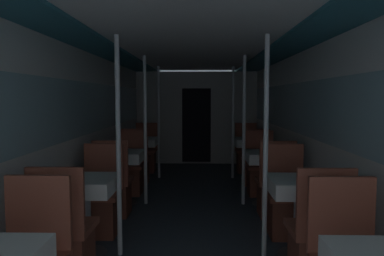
{
  "coord_description": "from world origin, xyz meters",
  "views": [
    {
      "loc": [
        0.07,
        -0.89,
        1.49
      ],
      "look_at": [
        0.0,
        2.65,
        1.2
      ],
      "focal_mm": 35.0,
      "sensor_mm": 36.0,
      "label": 1
    }
  ],
  "objects_px": {
    "chair_right_near_1": "(317,248)",
    "chair_right_near_3": "(254,168)",
    "support_pole_left_1": "(118,147)",
    "chair_left_near_2": "(114,192)",
    "chair_left_far_1": "(100,207)",
    "support_pole_left_3": "(159,122)",
    "chair_right_far_1": "(286,208)",
    "chair_left_near_1": "(65,246)",
    "chair_right_far_3": "(247,157)",
    "support_pole_right_3": "(233,123)",
    "dining_table_left_3": "(141,145)",
    "dining_table_left_1": "(85,191)",
    "dining_table_left_2": "(122,161)",
    "support_pole_left_2": "(145,131)",
    "dining_table_right_2": "(267,161)",
    "chair_right_near_2": "(274,193)",
    "chair_right_far_2": "(260,175)",
    "chair_left_near_3": "(137,167)",
    "dining_table_right_1": "(300,193)",
    "chair_left_far_3": "(146,157)",
    "chair_left_far_2": "(130,175)",
    "dining_table_right_3": "(250,145)",
    "support_pole_right_2": "(244,131)",
    "support_pole_right_1": "(266,147)"
  },
  "relations": [
    {
      "from": "chair_right_near_1",
      "to": "chair_right_near_3",
      "type": "height_order",
      "value": "same"
    },
    {
      "from": "support_pole_left_1",
      "to": "chair_left_near_2",
      "type": "height_order",
      "value": "support_pole_left_1"
    },
    {
      "from": "chair_left_far_1",
      "to": "support_pole_left_1",
      "type": "relative_size",
      "value": 0.47
    },
    {
      "from": "support_pole_left_3",
      "to": "chair_right_far_1",
      "type": "relative_size",
      "value": 2.12
    },
    {
      "from": "chair_right_near_1",
      "to": "chair_left_near_1",
      "type": "bearing_deg",
      "value": 180.0
    },
    {
      "from": "chair_right_far_1",
      "to": "chair_right_far_3",
      "type": "xyz_separation_m",
      "value": [
        0.0,
        3.42,
        0.0
      ]
    },
    {
      "from": "support_pole_right_3",
      "to": "support_pole_left_1",
      "type": "bearing_deg",
      "value": -111.76
    },
    {
      "from": "dining_table_left_3",
      "to": "chair_right_far_1",
      "type": "distance_m",
      "value": 3.54
    },
    {
      "from": "support_pole_left_1",
      "to": "support_pole_right_3",
      "type": "relative_size",
      "value": 1.0
    },
    {
      "from": "dining_table_left_1",
      "to": "dining_table_left_2",
      "type": "height_order",
      "value": "same"
    },
    {
      "from": "dining_table_left_1",
      "to": "support_pole_left_3",
      "type": "xyz_separation_m",
      "value": [
        0.33,
        3.42,
        0.42
      ]
    },
    {
      "from": "dining_table_left_1",
      "to": "dining_table_left_2",
      "type": "xyz_separation_m",
      "value": [
        0.0,
        1.71,
        0.0
      ]
    },
    {
      "from": "dining_table_left_1",
      "to": "chair_left_near_1",
      "type": "bearing_deg",
      "value": -90.0
    },
    {
      "from": "support_pole_left_2",
      "to": "support_pole_left_1",
      "type": "bearing_deg",
      "value": -90.0
    },
    {
      "from": "dining_table_right_2",
      "to": "support_pole_right_3",
      "type": "relative_size",
      "value": 0.36
    },
    {
      "from": "chair_right_far_1",
      "to": "chair_right_near_2",
      "type": "distance_m",
      "value": 0.64
    },
    {
      "from": "support_pole_left_2",
      "to": "dining_table_right_2",
      "type": "xyz_separation_m",
      "value": [
        1.69,
        -0.0,
        -0.42
      ]
    },
    {
      "from": "support_pole_left_2",
      "to": "chair_right_near_2",
      "type": "bearing_deg",
      "value": -17.58
    },
    {
      "from": "chair_right_far_1",
      "to": "dining_table_right_2",
      "type": "height_order",
      "value": "chair_right_far_1"
    },
    {
      "from": "support_pole_left_1",
      "to": "support_pole_left_3",
      "type": "bearing_deg",
      "value": 90.0
    },
    {
      "from": "dining_table_left_2",
      "to": "chair_right_near_3",
      "type": "relative_size",
      "value": 0.76
    },
    {
      "from": "chair_left_far_1",
      "to": "chair_right_far_3",
      "type": "relative_size",
      "value": 1.0
    },
    {
      "from": "chair_left_far_1",
      "to": "dining_table_left_2",
      "type": "xyz_separation_m",
      "value": [
        0.0,
        1.18,
        0.31
      ]
    },
    {
      "from": "dining_table_left_1",
      "to": "chair_right_far_2",
      "type": "bearing_deg",
      "value": 48.08
    },
    {
      "from": "chair_left_near_3",
      "to": "chair_left_near_1",
      "type": "bearing_deg",
      "value": -90.0
    },
    {
      "from": "dining_table_right_1",
      "to": "chair_left_far_3",
      "type": "bearing_deg",
      "value": 117.01
    },
    {
      "from": "dining_table_left_2",
      "to": "chair_left_far_2",
      "type": "xyz_separation_m",
      "value": [
        0.0,
        0.54,
        -0.31
      ]
    },
    {
      "from": "chair_left_far_2",
      "to": "chair_right_near_2",
      "type": "xyz_separation_m",
      "value": [
        2.02,
        -1.07,
        0.0
      ]
    },
    {
      "from": "dining_table_right_3",
      "to": "chair_left_far_3",
      "type": "bearing_deg",
      "value": 165.12
    },
    {
      "from": "chair_right_far_2",
      "to": "chair_right_far_1",
      "type": "bearing_deg",
      "value": 90.0
    },
    {
      "from": "chair_left_near_2",
      "to": "chair_right_near_3",
      "type": "height_order",
      "value": "same"
    },
    {
      "from": "dining_table_left_2",
      "to": "dining_table_right_3",
      "type": "bearing_deg",
      "value": 40.3
    },
    {
      "from": "support_pole_left_3",
      "to": "dining_table_right_1",
      "type": "height_order",
      "value": "support_pole_left_3"
    },
    {
      "from": "dining_table_left_1",
      "to": "support_pole_right_2",
      "type": "distance_m",
      "value": 2.44
    },
    {
      "from": "chair_left_near_1",
      "to": "chair_left_far_1",
      "type": "relative_size",
      "value": 1.0
    },
    {
      "from": "chair_left_near_3",
      "to": "support_pole_right_3",
      "type": "relative_size",
      "value": 0.47
    },
    {
      "from": "dining_table_right_1",
      "to": "chair_right_near_3",
      "type": "relative_size",
      "value": 0.76
    },
    {
      "from": "chair_left_near_1",
      "to": "support_pole_right_1",
      "type": "distance_m",
      "value": 1.92
    },
    {
      "from": "chair_right_near_1",
      "to": "chair_right_far_2",
      "type": "relative_size",
      "value": 1.0
    },
    {
      "from": "chair_right_near_1",
      "to": "support_pole_right_3",
      "type": "relative_size",
      "value": 0.47
    },
    {
      "from": "support_pole_left_3",
      "to": "support_pole_right_1",
      "type": "bearing_deg",
      "value": -68.24
    },
    {
      "from": "support_pole_left_3",
      "to": "support_pole_right_3",
      "type": "relative_size",
      "value": 1.0
    },
    {
      "from": "support_pole_left_2",
      "to": "support_pole_right_1",
      "type": "bearing_deg",
      "value": -51.4
    },
    {
      "from": "chair_left_near_3",
      "to": "dining_table_right_1",
      "type": "distance_m",
      "value": 3.54
    },
    {
      "from": "chair_right_near_1",
      "to": "support_pole_right_2",
      "type": "distance_m",
      "value": 2.39
    },
    {
      "from": "support_pole_left_3",
      "to": "chair_right_far_2",
      "type": "distance_m",
      "value": 2.19
    },
    {
      "from": "dining_table_left_3",
      "to": "support_pole_right_1",
      "type": "distance_m",
      "value": 3.84
    },
    {
      "from": "chair_left_near_2",
      "to": "chair_right_far_1",
      "type": "height_order",
      "value": "same"
    },
    {
      "from": "dining_table_left_2",
      "to": "chair_right_near_1",
      "type": "xyz_separation_m",
      "value": [
        2.02,
        -2.25,
        -0.31
      ]
    },
    {
      "from": "support_pole_left_2",
      "to": "support_pole_left_3",
      "type": "relative_size",
      "value": 1.0
    }
  ]
}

